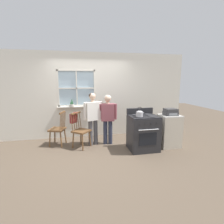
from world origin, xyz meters
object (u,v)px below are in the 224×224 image
Objects in this scene: handbag at (74,118)px; chair_near_wall at (58,129)px; person_elderly_left at (93,114)px; side_counter at (169,131)px; stove at (143,132)px; kettle at (140,113)px; potted_plant at (72,104)px; stereo at (171,112)px; chair_by_window at (81,131)px; person_teen_center at (108,115)px.

chair_near_wall is at bearing 162.19° from handbag.
side_counter is at bearing -34.96° from person_elderly_left.
kettle is (-0.17, -0.13, 0.55)m from stove.
stereo is at bearing -26.88° from potted_plant.
potted_plant is 0.78m from handbag.
person_elderly_left is at bearing 153.78° from stove.
stereo is at bearing -13.30° from handbag.
person_elderly_left is 0.54m from handbag.
chair_by_window and handbag have the same top height.
chair_near_wall is 3.18m from stereo.
potted_plant reaches higher than kettle.
person_elderly_left is 2.15m from stereo.
person_teen_center reaches higher than potted_plant.
chair_near_wall is 2.38m from stove.
potted_plant is (-1.85, 1.38, 0.62)m from stove.
chair_near_wall is at bearing -124.33° from potted_plant.
person_teen_center is (1.40, -0.19, 0.39)m from chair_near_wall.
person_teen_center is at bearing 98.94° from chair_near_wall.
potted_plant reaches higher than stove.
person_teen_center is (0.78, 0.10, 0.39)m from chair_by_window.
stove is at bearing 38.10° from kettle.
potted_plant is at bearing 153.48° from side_counter.
chair_by_window is 2.51m from stereo.
chair_by_window is 3.95× the size of kettle.
chair_near_wall is 3.86× the size of potted_plant.
stove is at bearing -175.20° from side_counter.
stereo reaches higher than handbag.
potted_plant is 0.74× the size of stereo.
kettle is 0.73× the size of stereo.
chair_near_wall is 3.13m from side_counter.
potted_plant is (-0.23, 0.87, 0.64)m from chair_by_window.
stove is 1.95m from handbag.
chair_by_window is at bearing -75.45° from potted_plant.
chair_by_window is 0.57m from person_elderly_left.
person_teen_center is 1.32× the size of stove.
handbag is at bearing 166.70° from stereo.
kettle is (1.45, -0.64, 0.56)m from chair_by_window.
person_teen_center is at bearing 132.18° from kettle.
person_elderly_left is 0.43m from person_teen_center.
person_elderly_left is 6.04× the size of kettle.
stereo is at bearing -90.00° from side_counter.
kettle is 0.27× the size of side_counter.
person_elderly_left is 0.98m from potted_plant.
stereo is (2.60, -0.61, 0.18)m from handbag.
person_elderly_left is 4.86× the size of handbag.
stove reaches higher than stereo.
potted_plant is at bearing 153.12° from stereo.
handbag is 2.69m from side_counter.
stereo is at bearing -61.28° from chair_by_window.
potted_plant is 0.82× the size of handbag.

